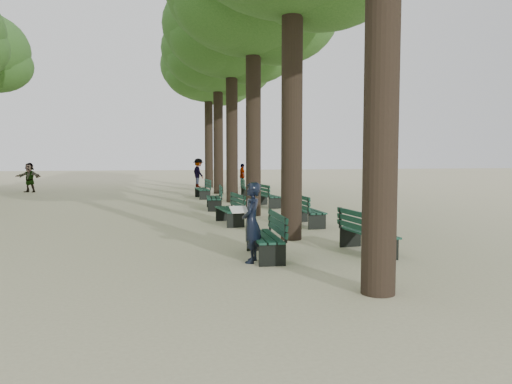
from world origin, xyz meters
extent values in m
plane|color=beige|center=(0.00, 0.00, 0.00)|extent=(120.00, 120.00, 0.00)
cylinder|color=#33261C|center=(1.50, -2.00, 3.75)|extent=(0.52, 0.52, 7.50)
cylinder|color=#33261C|center=(1.50, 3.00, 3.75)|extent=(0.52, 0.52, 7.50)
cylinder|color=#33261C|center=(1.50, 8.00, 3.75)|extent=(0.52, 0.52, 7.50)
cylinder|color=#33261C|center=(1.50, 13.00, 3.75)|extent=(0.52, 0.52, 7.50)
ellipsoid|color=#29581E|center=(1.50, 13.00, 7.70)|extent=(6.00, 6.00, 4.50)
cylinder|color=#33261C|center=(1.50, 18.00, 3.75)|extent=(0.52, 0.52, 7.50)
ellipsoid|color=#29581E|center=(1.50, 18.00, 7.70)|extent=(6.00, 6.00, 4.50)
cylinder|color=#33261C|center=(1.50, 23.00, 3.75)|extent=(0.52, 0.52, 7.50)
ellipsoid|color=#29581E|center=(1.50, 23.00, 7.70)|extent=(6.00, 6.00, 4.50)
cube|color=black|center=(0.35, 0.91, 0.23)|extent=(0.58, 1.82, 0.45)
cube|color=#0D3025|center=(0.35, 0.91, 0.45)|extent=(0.60, 1.82, 0.04)
cube|color=#0D3025|center=(0.63, 0.90, 0.72)|extent=(0.10, 1.80, 0.40)
cube|color=black|center=(0.35, 6.00, 0.23)|extent=(0.68, 1.84, 0.45)
cube|color=#0D3025|center=(0.35, 6.00, 0.45)|extent=(0.70, 1.84, 0.04)
cube|color=#0D3025|center=(0.63, 6.02, 0.72)|extent=(0.20, 1.80, 0.40)
cube|color=black|center=(0.35, 10.19, 0.23)|extent=(0.65, 1.83, 0.45)
cube|color=#0D3025|center=(0.35, 10.19, 0.45)|extent=(0.67, 1.84, 0.04)
cube|color=#0D3025|center=(0.63, 10.17, 0.72)|extent=(0.18, 1.80, 0.40)
cube|color=black|center=(0.35, 15.14, 0.23)|extent=(0.62, 1.83, 0.45)
cube|color=#0D3025|center=(0.35, 15.14, 0.45)|extent=(0.64, 1.83, 0.04)
cube|color=#0D3025|center=(0.63, 15.16, 0.72)|extent=(0.14, 1.80, 0.40)
cube|color=black|center=(2.65, 0.96, 0.23)|extent=(0.68, 1.84, 0.45)
cube|color=#0D3025|center=(2.65, 0.96, 0.45)|extent=(0.70, 1.84, 0.04)
cube|color=#0D3025|center=(2.37, 0.94, 0.72)|extent=(0.20, 1.80, 0.40)
cube|color=black|center=(2.65, 5.24, 0.23)|extent=(0.58, 1.82, 0.45)
cube|color=#0D3025|center=(2.65, 5.24, 0.45)|extent=(0.60, 1.82, 0.04)
cube|color=#0D3025|center=(2.37, 5.23, 0.72)|extent=(0.10, 1.80, 0.40)
cube|color=black|center=(2.65, 10.71, 0.23)|extent=(0.75, 1.85, 0.45)
cube|color=#0D3025|center=(2.65, 10.71, 0.45)|extent=(0.77, 1.86, 0.04)
cube|color=#0D3025|center=(2.37, 10.68, 0.72)|extent=(0.28, 1.79, 0.40)
cube|color=black|center=(2.65, 15.30, 0.23)|extent=(0.64, 1.83, 0.45)
cube|color=#0D3025|center=(2.65, 15.30, 0.45)|extent=(0.66, 1.83, 0.04)
cube|color=#0D3025|center=(2.37, 15.32, 0.72)|extent=(0.16, 1.80, 0.40)
imported|color=black|center=(0.03, 0.56, 0.79)|extent=(0.50, 0.70, 1.58)
cube|color=white|center=(-0.22, 0.56, 1.05)|extent=(0.37, 0.29, 0.12)
imported|color=#262628|center=(0.86, 23.47, 0.93)|extent=(0.72, 1.26, 1.87)
imported|color=#262628|center=(3.58, 22.48, 0.77)|extent=(0.34, 0.91, 1.54)
imported|color=#262628|center=(-8.82, 20.99, 0.83)|extent=(1.56, 0.89, 1.67)
camera|label=1|loc=(-1.78, -8.95, 2.12)|focal=35.00mm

